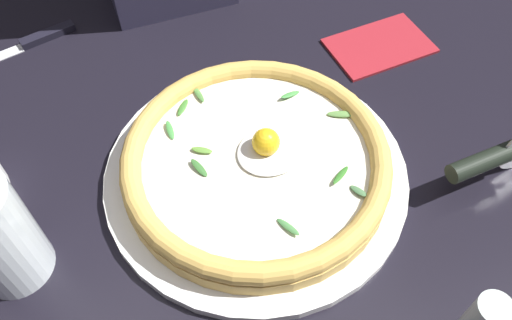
# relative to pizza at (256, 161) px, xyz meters

# --- Properties ---
(ground_plane) EXTENTS (2.40, 2.40, 0.03)m
(ground_plane) POSITION_rel_pizza_xyz_m (0.03, -0.04, -0.05)
(ground_plane) COLOR black
(ground_plane) RESTS_ON ground
(pizza_plate) EXTENTS (0.34, 0.34, 0.01)m
(pizza_plate) POSITION_rel_pizza_xyz_m (0.00, 0.00, -0.02)
(pizza_plate) COLOR white
(pizza_plate) RESTS_ON ground
(pizza) EXTENTS (0.30, 0.30, 0.05)m
(pizza) POSITION_rel_pizza_xyz_m (0.00, 0.00, 0.00)
(pizza) COLOR #D8AC56
(pizza) RESTS_ON pizza_plate
(pizza_cutter) EXTENTS (0.15, 0.05, 0.09)m
(pizza_cutter) POSITION_rel_pizza_xyz_m (-0.22, 0.16, 0.01)
(pizza_cutter) COLOR silver
(pizza_cutter) RESTS_ON ground
(table_knife) EXTENTS (0.22, 0.02, 0.01)m
(table_knife) POSITION_rel_pizza_xyz_m (0.13, -0.37, -0.03)
(table_knife) COLOR silver
(table_knife) RESTS_ON ground
(folded_napkin) EXTENTS (0.16, 0.12, 0.01)m
(folded_napkin) POSITION_rel_pizza_xyz_m (-0.27, -0.08, -0.03)
(folded_napkin) COLOR maroon
(folded_napkin) RESTS_ON ground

